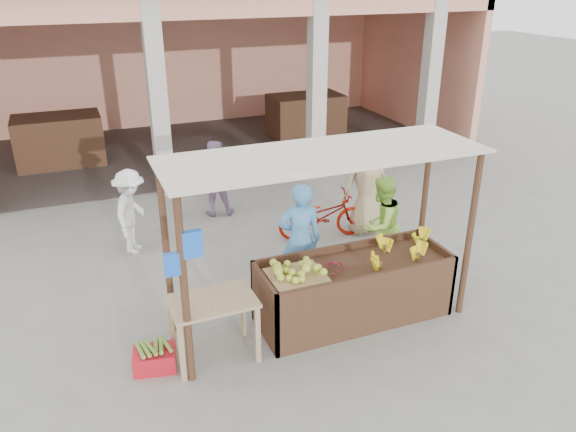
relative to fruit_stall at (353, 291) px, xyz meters
name	(u,v)px	position (x,y,z in m)	size (l,w,h in m)	color
ground	(319,324)	(-0.50, 0.00, -0.40)	(60.00, 60.00, 0.00)	slate
market_building	(175,43)	(-0.45, 8.93, 2.30)	(14.40, 6.40, 4.20)	#EC997B
fruit_stall	(353,291)	(0.00, 0.00, 0.00)	(2.60, 0.95, 0.80)	#4D301E
stall_awning	(320,186)	(-0.51, 0.06, 1.58)	(4.09, 1.35, 2.39)	#4D301E
banana_heap	(399,250)	(0.68, 0.01, 0.49)	(1.02, 0.56, 0.19)	yellow
melon_tray	(296,273)	(-0.85, -0.03, 0.49)	(0.71, 0.61, 0.19)	#A68456
berry_heap	(334,266)	(-0.32, -0.03, 0.47)	(0.46, 0.37, 0.15)	maroon
side_table	(213,310)	(-1.98, -0.15, 0.28)	(1.03, 0.70, 0.82)	tan
papaya_pile	(212,292)	(-1.98, -0.15, 0.53)	(0.73, 0.42, 0.21)	#48822A
red_crate	(155,359)	(-2.71, -0.09, -0.27)	(0.49, 0.36, 0.26)	red
plantain_bundle	(153,348)	(-2.71, -0.09, -0.10)	(0.41, 0.29, 0.08)	olive
produce_sacks	(335,163)	(2.34, 5.29, -0.11)	(0.78, 0.48, 0.59)	maroon
vendor_blue	(300,236)	(-0.42, 0.87, 0.52)	(0.69, 0.50, 1.83)	#4C96D4
vendor_green	(381,223)	(0.98, 1.00, 0.43)	(0.80, 0.46, 1.66)	#A2DA4A
motorcycle	(323,215)	(0.68, 2.43, 0.04)	(1.67, 0.58, 0.87)	#9D1203
shopper_a	(131,208)	(-2.50, 3.13, 0.38)	(1.00, 0.50, 1.56)	white
shopper_c	(367,181)	(1.49, 2.36, 0.58)	(0.94, 0.61, 1.96)	tan
shopper_f	(214,175)	(-0.81, 4.15, 0.41)	(0.79, 0.45, 1.62)	#9679A3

